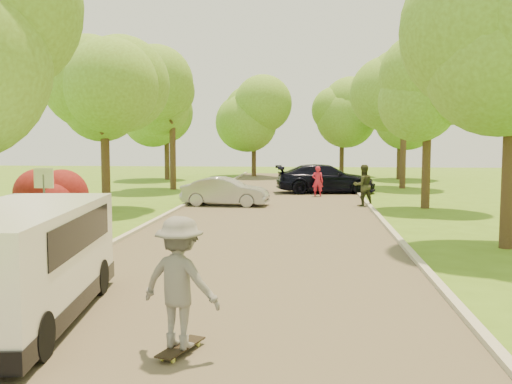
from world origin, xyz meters
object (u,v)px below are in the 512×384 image
at_px(longboard, 181,347).
at_px(person_striped, 318,181).
at_px(person_olive, 363,185).
at_px(silver_sedan, 225,192).
at_px(skateboarder, 180,282).
at_px(street_sign, 44,190).
at_px(minivan, 19,262).
at_px(dark_sedan, 325,179).

bearing_deg(longboard, person_striped, -76.69).
relative_size(person_striped, person_olive, 0.86).
bearing_deg(person_olive, longboard, 59.26).
distance_m(silver_sedan, longboard, 17.63).
xyz_separation_m(silver_sedan, longboard, (2.01, -17.51, -0.53)).
bearing_deg(skateboarder, longboard, 94.82).
bearing_deg(person_olive, street_sign, 29.70).
relative_size(longboard, person_olive, 0.52).
distance_m(minivan, longboard, 3.25).
distance_m(silver_sedan, person_striped, 6.10).
height_order(minivan, silver_sedan, minivan).
xyz_separation_m(street_sign, skateboarder, (5.51, -7.43, -0.54)).
bearing_deg(dark_sedan, silver_sedan, 136.96).
xyz_separation_m(street_sign, silver_sedan, (3.50, 10.08, -0.93)).
xyz_separation_m(minivan, skateboarder, (2.92, -1.14, 0.03)).
distance_m(street_sign, person_striped, 16.46).
bearing_deg(dark_sedan, skateboarder, 166.19).
distance_m(silver_sedan, person_olive, 6.12).
height_order(street_sign, skateboarder, street_sign).
relative_size(street_sign, silver_sedan, 0.56).
relative_size(street_sign, minivan, 0.41).
relative_size(dark_sedan, skateboarder, 3.01).
bearing_deg(silver_sedan, person_olive, -81.20).
bearing_deg(silver_sedan, dark_sedan, -30.70).
height_order(street_sign, silver_sedan, street_sign).
height_order(silver_sedan, skateboarder, skateboarder).
bearing_deg(person_olive, minivan, 49.47).
relative_size(dark_sedan, person_olive, 2.95).
bearing_deg(minivan, person_olive, 60.07).
bearing_deg(minivan, dark_sedan, 69.15).
xyz_separation_m(longboard, person_olive, (4.09, 17.94, 0.82)).
height_order(street_sign, dark_sedan, street_sign).
bearing_deg(longboard, dark_sedan, -77.31).
xyz_separation_m(silver_sedan, dark_sedan, (4.60, 6.47, 0.15)).
bearing_deg(person_olive, skateboarder, 59.26).
height_order(minivan, person_striped, minivan).
height_order(silver_sedan, dark_sedan, dark_sedan).
relative_size(street_sign, person_striped, 1.38).
relative_size(longboard, person_striped, 0.61).
xyz_separation_m(dark_sedan, person_olive, (1.50, -6.04, 0.13)).
bearing_deg(minivan, person_striped, 69.07).
bearing_deg(street_sign, dark_sedan, 63.92).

